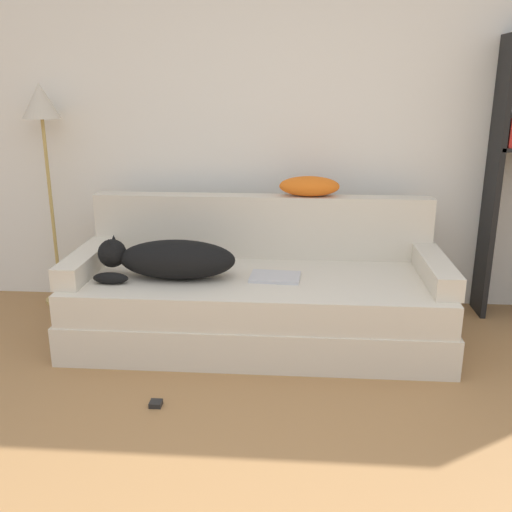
# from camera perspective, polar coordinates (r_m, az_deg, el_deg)

# --- Properties ---
(wall_back) EXTENTS (7.13, 0.06, 2.70)m
(wall_back) POSITION_cam_1_polar(r_m,az_deg,el_deg) (4.05, 3.10, 14.03)
(wall_back) COLOR silver
(wall_back) RESTS_ON ground_plane
(couch) EXTENTS (2.28, 0.95, 0.43)m
(couch) POSITION_cam_1_polar(r_m,az_deg,el_deg) (3.57, 0.12, -5.19)
(couch) COLOR beige
(couch) RESTS_ON ground_plane
(couch_backrest) EXTENTS (2.24, 0.15, 0.42)m
(couch_backrest) POSITION_cam_1_polar(r_m,az_deg,el_deg) (3.82, 0.57, 3.01)
(couch_backrest) COLOR beige
(couch_backrest) RESTS_ON couch
(couch_arm_left) EXTENTS (0.15, 0.76, 0.13)m
(couch_arm_left) POSITION_cam_1_polar(r_m,az_deg,el_deg) (3.70, -16.56, -0.49)
(couch_arm_left) COLOR beige
(couch_arm_left) RESTS_ON couch
(couch_arm_right) EXTENTS (0.15, 0.76, 0.13)m
(couch_arm_right) POSITION_cam_1_polar(r_m,az_deg,el_deg) (3.55, 17.47, -1.26)
(couch_arm_right) COLOR beige
(couch_arm_right) RESTS_ON couch
(dog) EXTENTS (0.83, 0.32, 0.25)m
(dog) POSITION_cam_1_polar(r_m,az_deg,el_deg) (3.44, -8.65, -0.31)
(dog) COLOR black
(dog) RESTS_ON couch
(laptop) EXTENTS (0.31, 0.24, 0.02)m
(laptop) POSITION_cam_1_polar(r_m,az_deg,el_deg) (3.43, 1.92, -2.10)
(laptop) COLOR #B7B7BC
(laptop) RESTS_ON couch
(throw_pillow) EXTENTS (0.39, 0.20, 0.13)m
(throw_pillow) POSITION_cam_1_polar(r_m,az_deg,el_deg) (3.76, 5.36, 6.96)
(throw_pillow) COLOR orange
(throw_pillow) RESTS_ON couch_backrest
(floor_lamp) EXTENTS (0.25, 0.25, 1.56)m
(floor_lamp) POSITION_cam_1_polar(r_m,az_deg,el_deg) (4.22, -20.59, 12.57)
(floor_lamp) COLOR tan
(floor_lamp) RESTS_ON ground_plane
(power_adapter) EXTENTS (0.06, 0.06, 0.03)m
(power_adapter) POSITION_cam_1_polar(r_m,az_deg,el_deg) (2.99, -9.99, -14.34)
(power_adapter) COLOR black
(power_adapter) RESTS_ON ground_plane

